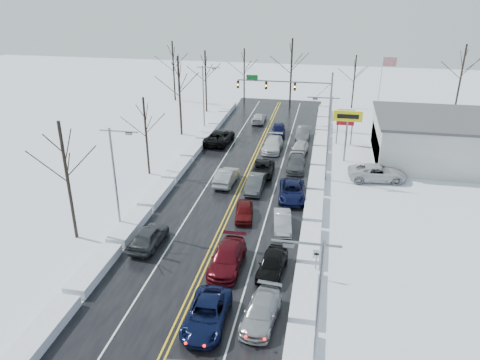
% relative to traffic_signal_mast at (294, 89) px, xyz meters
% --- Properties ---
extents(ground, '(160.00, 160.00, 0.00)m').
position_rel_traffic_signal_mast_xyz_m(ground, '(-3.45, -27.99, -5.48)').
color(ground, silver).
rests_on(ground, ground).
extents(road_surface, '(14.00, 84.00, 0.01)m').
position_rel_traffic_signal_mast_xyz_m(road_surface, '(-3.45, -25.99, -5.47)').
color(road_surface, black).
rests_on(road_surface, ground).
extents(snow_bank_left, '(1.65, 72.00, 0.74)m').
position_rel_traffic_signal_mast_xyz_m(snow_bank_left, '(-11.05, -25.99, -5.48)').
color(snow_bank_left, silver).
rests_on(snow_bank_left, ground).
extents(snow_bank_right, '(1.65, 72.00, 0.74)m').
position_rel_traffic_signal_mast_xyz_m(snow_bank_right, '(4.15, -25.99, -5.48)').
color(snow_bank_right, silver).
rests_on(snow_bank_right, ground).
extents(traffic_signal_mast, '(13.28, 0.39, 8.00)m').
position_rel_traffic_signal_mast_xyz_m(traffic_signal_mast, '(0.00, 0.00, 0.00)').
color(traffic_signal_mast, slate).
rests_on(traffic_signal_mast, ground).
extents(tires_plus_sign, '(3.20, 0.34, 6.00)m').
position_rel_traffic_signal_mast_xyz_m(tires_plus_sign, '(7.05, -12.00, -0.49)').
color(tires_plus_sign, slate).
rests_on(tires_plus_sign, ground).
extents(used_vehicles_sign, '(2.20, 0.22, 4.65)m').
position_rel_traffic_signal_mast_xyz_m(used_vehicles_sign, '(7.05, -5.99, -2.16)').
color(used_vehicles_sign, slate).
rests_on(used_vehicles_sign, ground).
extents(speed_limit_sign, '(0.55, 0.09, 2.35)m').
position_rel_traffic_signal_mast_xyz_m(speed_limit_sign, '(4.75, -35.99, -3.84)').
color(speed_limit_sign, slate).
rests_on(speed_limit_sign, ground).
extents(flagpole, '(1.87, 1.20, 10.00)m').
position_rel_traffic_signal_mast_xyz_m(flagpole, '(11.72, 2.01, 0.45)').
color(flagpole, silver).
rests_on(flagpole, ground).
extents(dealership_building, '(20.40, 12.40, 5.30)m').
position_rel_traffic_signal_mast_xyz_m(dealership_building, '(20.53, -9.99, -2.82)').
color(dealership_building, beige).
rests_on(dealership_building, ground).
extents(streetlight_se, '(3.20, 0.25, 9.00)m').
position_rel_traffic_signal_mast_xyz_m(streetlight_se, '(4.85, -45.99, -0.17)').
color(streetlight_se, slate).
rests_on(streetlight_se, ground).
extents(streetlight_ne, '(3.20, 0.25, 9.00)m').
position_rel_traffic_signal_mast_xyz_m(streetlight_ne, '(4.85, -17.99, -0.17)').
color(streetlight_ne, slate).
rests_on(streetlight_ne, ground).
extents(streetlight_sw, '(3.20, 0.25, 9.00)m').
position_rel_traffic_signal_mast_xyz_m(streetlight_sw, '(-11.74, -31.99, -0.17)').
color(streetlight_sw, slate).
rests_on(streetlight_sw, ground).
extents(streetlight_nw, '(3.20, 0.25, 9.00)m').
position_rel_traffic_signal_mast_xyz_m(streetlight_nw, '(-11.74, -3.99, -0.17)').
color(streetlight_nw, slate).
rests_on(streetlight_nw, ground).
extents(tree_left_b, '(4.00, 4.00, 10.00)m').
position_rel_traffic_signal_mast_xyz_m(tree_left_b, '(-14.95, -33.99, 1.51)').
color(tree_left_b, '#2D231C').
rests_on(tree_left_b, ground).
extents(tree_left_c, '(3.40, 3.40, 8.50)m').
position_rel_traffic_signal_mast_xyz_m(tree_left_c, '(-13.95, -19.99, 0.46)').
color(tree_left_c, '#2D231C').
rests_on(tree_left_c, ground).
extents(tree_left_d, '(4.20, 4.20, 10.50)m').
position_rel_traffic_signal_mast_xyz_m(tree_left_d, '(-14.65, -5.99, 1.86)').
color(tree_left_d, '#2D231C').
rests_on(tree_left_d, ground).
extents(tree_left_e, '(3.80, 3.80, 9.50)m').
position_rel_traffic_signal_mast_xyz_m(tree_left_e, '(-14.25, 6.01, 1.16)').
color(tree_left_e, '#2D231C').
rests_on(tree_left_e, ground).
extents(tree_far_a, '(4.00, 4.00, 10.00)m').
position_rel_traffic_signal_mast_xyz_m(tree_far_a, '(-21.45, 12.01, 1.51)').
color(tree_far_a, '#2D231C').
rests_on(tree_far_a, ground).
extents(tree_far_b, '(3.60, 3.60, 9.00)m').
position_rel_traffic_signal_mast_xyz_m(tree_far_b, '(-9.45, 13.01, 0.81)').
color(tree_far_b, '#2D231C').
rests_on(tree_far_b, ground).
extents(tree_far_c, '(4.40, 4.40, 11.00)m').
position_rel_traffic_signal_mast_xyz_m(tree_far_c, '(-1.45, 11.01, 2.21)').
color(tree_far_c, '#2D231C').
rests_on(tree_far_c, ground).
extents(tree_far_d, '(3.40, 3.40, 8.50)m').
position_rel_traffic_signal_mast_xyz_m(tree_far_d, '(8.55, 12.51, 0.46)').
color(tree_far_d, '#2D231C').
rests_on(tree_far_d, ground).
extents(tree_far_e, '(4.20, 4.20, 10.50)m').
position_rel_traffic_signal_mast_xyz_m(tree_far_e, '(24.55, 13.01, 1.86)').
color(tree_far_e, '#2D231C').
rests_on(tree_far_e, ground).
extents(queued_car_2, '(2.55, 5.35, 1.47)m').
position_rel_traffic_signal_mast_xyz_m(queued_car_2, '(-1.65, -42.18, -5.48)').
color(queued_car_2, '#0B1233').
rests_on(queued_car_2, ground).
extents(queued_car_3, '(2.28, 5.45, 1.57)m').
position_rel_traffic_signal_mast_xyz_m(queued_car_3, '(-1.71, -35.86, -5.48)').
color(queued_car_3, '#4B0A11').
rests_on(queued_car_3, ground).
extents(queued_car_4, '(2.10, 4.09, 1.33)m').
position_rel_traffic_signal_mast_xyz_m(queued_car_4, '(-1.89, -28.06, -5.48)').
color(queued_car_4, '#4A090B').
rests_on(queued_car_4, ground).
extents(queued_car_5, '(1.65, 4.54, 1.49)m').
position_rel_traffic_signal_mast_xyz_m(queued_car_5, '(-1.86, -22.06, -5.48)').
color(queued_car_5, '#393B3D').
rests_on(queued_car_5, ground).
extents(queued_car_6, '(2.42, 4.99, 1.37)m').
position_rel_traffic_signal_mast_xyz_m(queued_car_6, '(-1.70, -17.91, -5.48)').
color(queued_car_6, black).
rests_on(queued_car_6, ground).
extents(queued_car_7, '(2.32, 5.43, 1.56)m').
position_rel_traffic_signal_mast_xyz_m(queued_car_7, '(-1.61, -9.98, -5.48)').
color(queued_car_7, silver).
rests_on(queued_car_7, ground).
extents(queued_car_8, '(2.06, 4.49, 1.49)m').
position_rel_traffic_signal_mast_xyz_m(queued_car_8, '(-1.58, -3.86, -5.48)').
color(queued_car_8, black).
rests_on(queued_car_8, ground).
extents(queued_car_11, '(2.42, 4.96, 1.39)m').
position_rel_traffic_signal_mast_xyz_m(queued_car_11, '(1.62, -41.27, -5.48)').
color(queued_car_11, '#919498').
rests_on(queued_car_11, ground).
extents(queued_car_12, '(2.20, 4.59, 1.51)m').
position_rel_traffic_signal_mast_xyz_m(queued_car_12, '(1.63, -35.93, -5.48)').
color(queued_car_12, black).
rests_on(queued_car_12, ground).
extents(queued_car_13, '(2.00, 4.31, 1.37)m').
position_rel_traffic_signal_mast_xyz_m(queued_car_13, '(1.67, -29.38, -5.48)').
color(queued_car_13, '#9A9CA2').
rests_on(queued_car_13, ground).
extents(queued_car_14, '(2.90, 5.59, 1.50)m').
position_rel_traffic_signal_mast_xyz_m(queued_car_14, '(1.94, -23.20, -5.48)').
color(queued_car_14, black).
rests_on(queued_car_14, ground).
extents(queued_car_15, '(2.14, 4.99, 1.43)m').
position_rel_traffic_signal_mast_xyz_m(queued_car_15, '(1.74, -15.55, -5.48)').
color(queued_car_15, '#424447').
rests_on(queued_car_15, ground).
extents(queued_car_16, '(2.30, 4.66, 1.53)m').
position_rel_traffic_signal_mast_xyz_m(queued_car_16, '(1.73, -10.97, -5.48)').
color(queued_car_16, silver).
rests_on(queued_car_16, ground).
extents(queued_car_17, '(1.82, 4.95, 1.62)m').
position_rel_traffic_signal_mast_xyz_m(queued_car_17, '(1.79, -4.93, -5.48)').
color(queued_car_17, '#444749').
rests_on(queued_car_17, ground).
extents(oncoming_car_0, '(1.98, 4.93, 1.59)m').
position_rel_traffic_signal_mast_xyz_m(oncoming_car_0, '(-5.06, -20.96, -5.48)').
color(oncoming_car_0, gray).
rests_on(oncoming_car_0, ground).
extents(oncoming_car_1, '(3.37, 6.33, 1.69)m').
position_rel_traffic_signal_mast_xyz_m(oncoming_car_1, '(-8.71, -8.61, -5.48)').
color(oncoming_car_1, black).
rests_on(oncoming_car_1, ground).
extents(oncoming_car_2, '(1.88, 4.58, 1.33)m').
position_rel_traffic_signal_mast_xyz_m(oncoming_car_2, '(-5.11, 1.57, -5.48)').
color(oncoming_car_2, silver).
rests_on(oncoming_car_2, ground).
extents(oncoming_car_3, '(2.14, 4.88, 1.63)m').
position_rel_traffic_signal_mast_xyz_m(oncoming_car_3, '(-8.55, -34.03, -5.48)').
color(oncoming_car_3, '#393C3E').
rests_on(oncoming_car_3, ground).
extents(parked_car_0, '(6.39, 3.57, 1.69)m').
position_rel_traffic_signal_mast_xyz_m(parked_car_0, '(10.43, -17.10, -5.48)').
color(parked_car_0, silver).
rests_on(parked_car_0, ground).
extents(parked_car_1, '(2.56, 5.96, 1.71)m').
position_rel_traffic_signal_mast_xyz_m(parked_car_1, '(13.46, -13.05, -5.48)').
color(parked_car_1, '#3F4244').
rests_on(parked_car_1, ground).
extents(parked_car_2, '(1.70, 4.03, 1.36)m').
position_rel_traffic_signal_mast_xyz_m(parked_car_2, '(11.45, -5.96, -5.48)').
color(parked_car_2, black).
rests_on(parked_car_2, ground).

